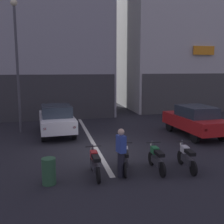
{
  "coord_description": "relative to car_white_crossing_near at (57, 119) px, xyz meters",
  "views": [
    {
      "loc": [
        -1.92,
        -11.34,
        3.64
      ],
      "look_at": [
        1.11,
        2.0,
        1.4
      ],
      "focal_mm": 43.13,
      "sensor_mm": 36.0,
      "label": 1
    }
  ],
  "objects": [
    {
      "name": "ground_plane",
      "position": [
        1.69,
        -3.45,
        -0.89
      ],
      "size": [
        120.0,
        120.0,
        0.0
      ],
      "primitive_type": "plane",
      "color": "#232328"
    },
    {
      "name": "lane_centre_line",
      "position": [
        1.69,
        2.55,
        -0.88
      ],
      "size": [
        0.2,
        18.0,
        0.01
      ],
      "primitive_type": "cube",
      "color": "silver",
      "rests_on": "ground"
    },
    {
      "name": "building_mid_block",
      "position": [
        0.07,
        9.01,
        6.68
      ],
      "size": [
        8.74,
        9.5,
        15.16
      ],
      "color": "#9E9EA3",
      "rests_on": "ground"
    },
    {
      "name": "building_far_right",
      "position": [
        11.25,
        9.0,
        4.78
      ],
      "size": [
        9.52,
        8.04,
        11.37
      ],
      "color": "silver",
      "rests_on": "ground"
    },
    {
      "name": "car_white_crossing_near",
      "position": [
        0.0,
        0.0,
        0.0
      ],
      "size": [
        1.98,
        4.19,
        1.64
      ],
      "color": "black",
      "rests_on": "ground"
    },
    {
      "name": "car_red_parked_kerbside",
      "position": [
        7.27,
        -1.92,
        0.0
      ],
      "size": [
        1.98,
        4.19,
        1.64
      ],
      "color": "black",
      "rests_on": "ground"
    },
    {
      "name": "car_black_down_street",
      "position": [
        3.49,
        6.84,
        0.0
      ],
      "size": [
        2.08,
        4.23,
        1.64
      ],
      "color": "black",
      "rests_on": "ground"
    },
    {
      "name": "street_lamp",
      "position": [
        -1.99,
        0.89,
        3.48
      ],
      "size": [
        0.36,
        0.36,
        7.23
      ],
      "color": "#47474C",
      "rests_on": "ground"
    },
    {
      "name": "motorcycle_red_row_leftmost",
      "position": [
        1.13,
        -6.17,
        -0.43
      ],
      "size": [
        0.55,
        1.67,
        0.98
      ],
      "color": "black",
      "rests_on": "ground"
    },
    {
      "name": "motorcycle_silver_row_left_mid",
      "position": [
        2.24,
        -5.96,
        -0.43
      ],
      "size": [
        0.59,
        1.64,
        0.98
      ],
      "color": "black",
      "rests_on": "ground"
    },
    {
      "name": "motorcycle_green_row_centre",
      "position": [
        3.35,
        -6.18,
        -0.43
      ],
      "size": [
        0.55,
        1.67,
        0.98
      ],
      "color": "black",
      "rests_on": "ground"
    },
    {
      "name": "motorcycle_white_row_right_mid",
      "position": [
        4.46,
        -6.31,
        -0.43
      ],
      "size": [
        0.55,
        1.67,
        0.98
      ],
      "color": "black",
      "rests_on": "ground"
    },
    {
      "name": "person_by_motorcycles",
      "position": [
        1.97,
        -6.43,
        -0.03
      ],
      "size": [
        0.29,
        0.4,
        1.67
      ],
      "color": "#23232D",
      "rests_on": "ground"
    },
    {
      "name": "trash_bin",
      "position": [
        -0.39,
        -6.49,
        -0.46
      ],
      "size": [
        0.44,
        0.44,
        0.85
      ],
      "primitive_type": "cylinder",
      "color": "#2D5938",
      "rests_on": "ground"
    }
  ]
}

